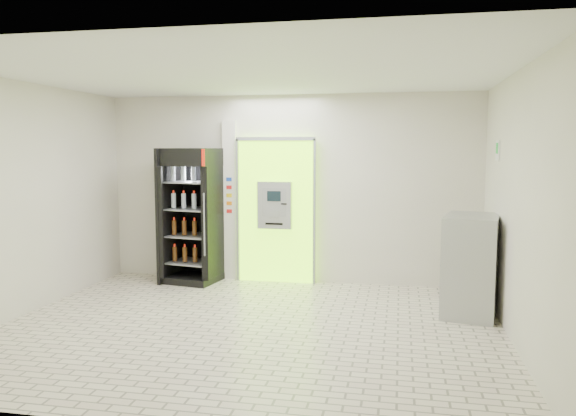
# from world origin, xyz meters

# --- Properties ---
(ground) EXTENTS (6.00, 6.00, 0.00)m
(ground) POSITION_xyz_m (0.00, 0.00, 0.00)
(ground) COLOR beige
(ground) RESTS_ON ground
(room_shell) EXTENTS (6.00, 6.00, 6.00)m
(room_shell) POSITION_xyz_m (0.00, 0.00, 1.84)
(room_shell) COLOR silver
(room_shell) RESTS_ON ground
(atm_assembly) EXTENTS (1.30, 0.24, 2.33)m
(atm_assembly) POSITION_xyz_m (-0.20, 2.41, 1.17)
(atm_assembly) COLOR #93FF13
(atm_assembly) RESTS_ON ground
(pillar) EXTENTS (0.22, 0.11, 2.60)m
(pillar) POSITION_xyz_m (-0.98, 2.45, 1.30)
(pillar) COLOR silver
(pillar) RESTS_ON ground
(beverage_cooler) EXTENTS (0.92, 0.86, 2.15)m
(beverage_cooler) POSITION_xyz_m (-1.53, 2.14, 1.03)
(beverage_cooler) COLOR black
(beverage_cooler) RESTS_ON ground
(steel_cabinet) EXTENTS (0.83, 1.08, 1.29)m
(steel_cabinet) POSITION_xyz_m (2.67, 1.13, 0.65)
(steel_cabinet) COLOR #9C9FA4
(steel_cabinet) RESTS_ON ground
(exit_sign) EXTENTS (0.02, 0.22, 0.26)m
(exit_sign) POSITION_xyz_m (2.99, 1.40, 2.12)
(exit_sign) COLOR white
(exit_sign) RESTS_ON room_shell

